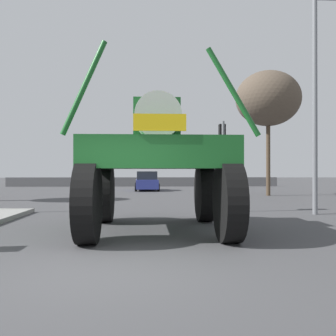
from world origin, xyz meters
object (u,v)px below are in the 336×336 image
(bare_tree_right, at_px, (268,99))
(streetlight_near_right, at_px, (319,92))
(oversize_sprayer, at_px, (157,161))
(sedan_ahead, at_px, (147,181))
(traffic_signal_near_right, at_px, (222,146))

(bare_tree_right, bearing_deg, streetlight_near_right, -97.17)
(oversize_sprayer, distance_m, streetlight_near_right, 7.45)
(sedan_ahead, bearing_deg, bare_tree_right, -131.81)
(sedan_ahead, xyz_separation_m, streetlight_near_right, (6.42, -16.88, 3.77))
(oversize_sprayer, relative_size, sedan_ahead, 1.32)
(sedan_ahead, relative_size, traffic_signal_near_right, 1.18)
(sedan_ahead, relative_size, bare_tree_right, 0.52)
(oversize_sprayer, xyz_separation_m, bare_tree_right, (7.30, 13.89, 4.29))
(oversize_sprayer, height_order, bare_tree_right, bare_tree_right)
(traffic_signal_near_right, bearing_deg, sedan_ahead, 101.03)
(sedan_ahead, distance_m, traffic_signal_near_right, 16.15)
(streetlight_near_right, height_order, bare_tree_right, streetlight_near_right)
(oversize_sprayer, height_order, sedan_ahead, oversize_sprayer)
(sedan_ahead, xyz_separation_m, bare_tree_right, (7.72, -6.54, 5.42))
(sedan_ahead, height_order, bare_tree_right, bare_tree_right)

